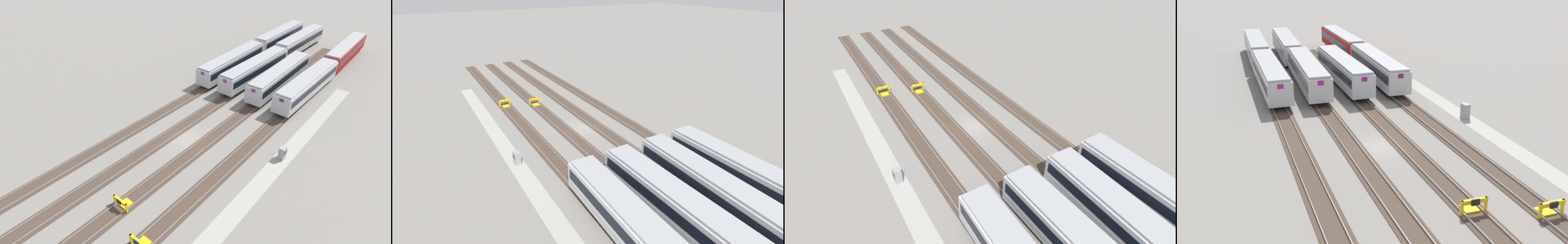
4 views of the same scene
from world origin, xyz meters
TOP-DOWN VIEW (x-y plane):
  - ground_plane at (0.00, 0.00)m, footprint 400.00×400.00m
  - service_walkway at (0.00, -11.36)m, footprint 54.00×2.00m
  - rail_track_nearest at (0.00, -7.10)m, footprint 90.00×2.23m
  - rail_track_near_inner at (0.00, -2.37)m, footprint 90.00×2.24m
  - rail_track_middle at (0.00, 2.37)m, footprint 90.00×2.24m
  - rail_track_far_inner at (0.00, 7.10)m, footprint 90.00×2.23m
  - subway_car_front_row_leftmost at (21.08, 7.12)m, footprint 18.03×3.05m
  - subway_car_front_row_left_inner at (40.02, 2.33)m, footprint 18.06×3.24m
  - subway_car_front_row_centre at (21.08, -2.34)m, footprint 18.04×3.07m
  - subway_car_front_row_right_inner at (40.23, 7.16)m, footprint 18.03×3.01m
  - subway_car_front_row_rightmost at (40.10, -7.15)m, footprint 18.03×3.04m
  - subway_car_back_row_leftmost at (21.08, 2.35)m, footprint 18.07×3.28m
  - subway_car_back_row_centre at (21.08, -7.14)m, footprint 18.06×3.25m
  - bumper_stop_nearest_track at (-14.37, -7.10)m, footprint 1.36×2.00m
  - bumper_stop_near_inner_track at (-12.44, -2.37)m, footprint 1.35×2.00m
  - electrical_cabinet at (4.35, -11.23)m, footprint 0.90×0.73m

SIDE VIEW (x-z plane):
  - ground_plane at x=0.00m, z-range 0.00..0.00m
  - service_walkway at x=0.00m, z-range 0.00..0.01m
  - rail_track_nearest at x=0.00m, z-range -0.06..0.15m
  - rail_track_near_inner at x=0.00m, z-range -0.06..0.15m
  - rail_track_middle at x=0.00m, z-range -0.06..0.15m
  - rail_track_far_inner at x=0.00m, z-range -0.06..0.15m
  - bumper_stop_nearest_track at x=-14.37m, z-range -0.10..1.12m
  - bumper_stop_near_inner_track at x=-12.44m, z-range -0.10..1.12m
  - electrical_cabinet at x=4.35m, z-range 0.00..1.60m
  - subway_car_front_row_leftmost at x=21.08m, z-range 0.19..3.89m
  - subway_car_front_row_left_inner at x=40.02m, z-range 0.19..3.89m
  - subway_car_front_row_centre at x=21.08m, z-range 0.19..3.89m
  - subway_car_front_row_right_inner at x=40.23m, z-range 0.19..3.89m
  - subway_car_front_row_rightmost at x=40.10m, z-range 0.19..3.89m
  - subway_car_back_row_leftmost at x=21.08m, z-range 0.19..3.89m
  - subway_car_back_row_centre at x=21.08m, z-range 0.19..3.89m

